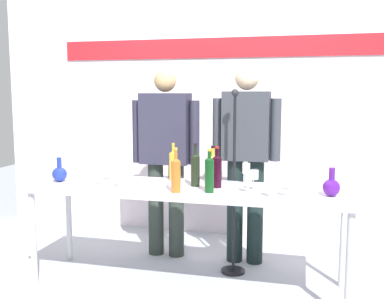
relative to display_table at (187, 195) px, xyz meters
The scene contains 23 objects.
ground_plane 0.72m from the display_table, ahead, with size 10.00×10.00×0.00m, color #A0A7B0.
back_wall 1.61m from the display_table, 90.00° to the left, with size 4.92×0.11×3.00m.
display_table is the anchor object (origin of this frame).
decanter_blue_left 1.06m from the display_table, behind, with size 0.12×0.12×0.20m.
decanter_blue_right 1.05m from the display_table, ahead, with size 0.12×0.12×0.20m.
presenter_left 0.75m from the display_table, 120.71° to the left, with size 0.63×0.22×1.69m.
presenter_right 0.76m from the display_table, 59.29° to the left, with size 0.59×0.22×1.71m.
wine_bottle_0 0.30m from the display_table, 45.11° to the left, with size 0.07×0.07×0.30m.
wine_bottle_1 0.35m from the display_table, 127.50° to the left, with size 0.07×0.07×0.31m.
wine_bottle_2 0.30m from the display_table, 10.78° to the left, with size 0.07×0.07×0.31m.
wine_bottle_3 0.28m from the display_table, 99.36° to the right, with size 0.07×0.07×0.32m.
wine_bottle_4 0.21m from the display_table, 43.47° to the left, with size 0.07×0.07×0.33m.
wine_bottle_5 0.32m from the display_table, 34.38° to the right, with size 0.07×0.07×0.32m.
wine_glass_left_0 0.53m from the display_table, 164.49° to the right, with size 0.07×0.07×0.14m.
wine_glass_left_1 0.70m from the display_table, 168.65° to the right, with size 0.07×0.07×0.15m.
wine_glass_left_2 0.71m from the display_table, behind, with size 0.07×0.07×0.14m.
wine_glass_right_0 0.78m from the display_table, 10.37° to the right, with size 0.06×0.06×0.15m.
wine_glass_right_1 0.51m from the display_table, 30.95° to the left, with size 0.06×0.06×0.16m.
wine_glass_right_2 0.68m from the display_table, 15.17° to the right, with size 0.06×0.06×0.14m.
wine_glass_right_3 0.80m from the display_table, ahead, with size 0.07×0.07×0.15m.
wine_glass_right_4 0.51m from the display_table, ahead, with size 0.06×0.06×0.16m.
wine_glass_right_5 0.53m from the display_table, ahead, with size 0.07×0.07×0.15m.
microphone_stand 0.51m from the display_table, 48.57° to the left, with size 0.20×0.20×1.52m.
Camera 1 is at (0.87, -3.27, 1.50)m, focal length 42.59 mm.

